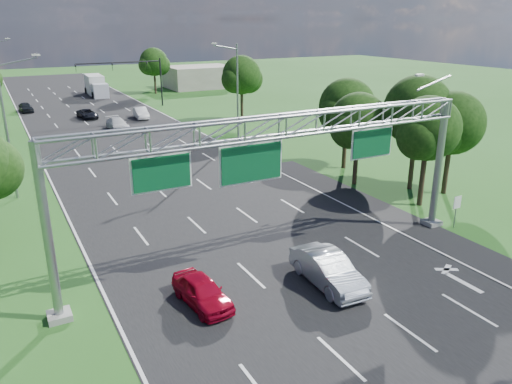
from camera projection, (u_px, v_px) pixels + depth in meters
ground at (168, 176)px, 41.78m from camera, size 220.00×220.00×0.00m
road at (168, 176)px, 41.78m from camera, size 18.00×180.00×0.02m
road_flare at (394, 218)px, 33.00m from camera, size 3.00×30.00×0.02m
sign_gantry at (284, 138)px, 24.67m from camera, size 23.50×1.00×9.56m
regulatory_sign at (457, 205)px, 30.96m from camera, size 0.60×0.08×2.10m
traffic_signal at (137, 72)px, 72.56m from camera, size 12.21×0.24×7.00m
streetlight_l_near at (8, 123)px, 34.91m from camera, size 2.97×0.22×10.16m
streetlight_r_mid at (236, 87)px, 53.31m from camera, size 2.97×0.22×10.16m
tree_cluster_right at (398, 119)px, 37.62m from camera, size 9.91×14.60×8.68m
tree_verge_rd at (242, 77)px, 62.11m from camera, size 5.76×4.80×8.28m
tree_verge_re at (154, 63)px, 86.35m from camera, size 5.76×4.80×7.84m
building_right at (200, 77)px, 95.12m from camera, size 12.00×9.00×4.00m
red_coupe at (202, 291)px, 22.79m from camera, size 1.97×4.05×1.33m
silver_sedan at (328, 270)px, 24.47m from camera, size 1.94×4.98×1.62m
car_queue_a at (117, 124)px, 59.14m from camera, size 2.09×4.76×1.36m
car_queue_b at (87, 114)px, 65.84m from camera, size 2.42×4.48×1.19m
car_queue_c at (26, 107)px, 70.37m from camera, size 1.96×4.02×1.32m
car_queue_d at (141, 113)px, 65.83m from camera, size 1.86×4.40×1.41m
box_truck at (96, 86)px, 85.47m from camera, size 2.81×8.91×3.34m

